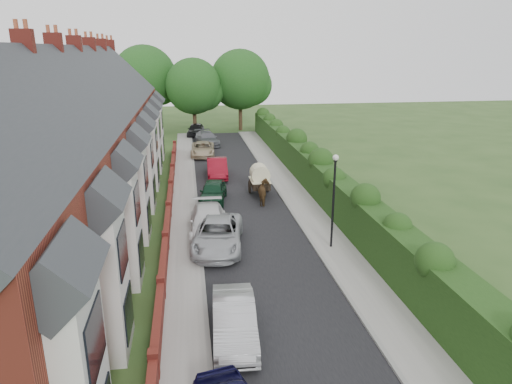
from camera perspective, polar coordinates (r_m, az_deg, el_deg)
ground at (r=20.76m, az=3.58°, el=-12.16°), size 140.00×140.00×0.00m
road at (r=30.59m, az=-1.63°, el=-2.10°), size 6.00×58.00×0.02m
pavement_hedge_side at (r=31.30m, az=5.84°, el=-1.63°), size 2.20×58.00×0.12m
pavement_house_side at (r=30.38m, az=-8.87°, el=-2.35°), size 1.70×58.00×0.12m
kerb_hedge_side at (r=31.06m, az=3.96°, el=-1.72°), size 0.18×58.00×0.13m
kerb_house_side at (r=30.38m, az=-7.36°, el=-2.28°), size 0.18×58.00×0.13m
hedge at (r=31.32m, az=9.12°, el=1.21°), size 2.10×58.00×2.85m
terrace_row at (r=29.04m, az=-22.28°, el=4.68°), size 9.05×40.50×11.50m
garden_wall_row at (r=29.34m, az=-10.85°, el=-2.36°), size 0.35×40.35×1.10m
lamppost at (r=23.87m, az=9.72°, el=0.27°), size 0.32×0.32×5.16m
tree_far_left at (r=57.89m, az=-7.48°, el=12.81°), size 7.14×6.80×9.29m
tree_far_right at (r=60.27m, az=-1.63°, el=13.70°), size 7.98×7.60×10.31m
tree_far_back at (r=60.98m, az=-13.33°, el=13.59°), size 8.40×8.00×10.82m
car_silver_a at (r=17.40m, az=-2.73°, el=-15.71°), size 1.79×4.53×1.47m
car_silver_b at (r=24.56m, az=-4.79°, el=-5.31°), size 3.29×5.82×1.53m
car_white at (r=26.40m, az=-5.98°, el=-3.72°), size 2.28×5.25×1.50m
car_green at (r=31.96m, az=-5.39°, el=0.04°), size 2.39×4.48×1.45m
car_red at (r=38.17m, az=-4.89°, el=3.02°), size 1.77×4.73×1.54m
car_beige at (r=46.05m, az=-6.68°, el=5.35°), size 2.54×5.06×1.37m
car_grey at (r=51.30m, az=-6.16°, el=6.67°), size 2.94×5.36×1.47m
car_black at (r=57.02m, az=-7.54°, el=7.73°), size 2.47×4.71×1.53m
horse at (r=31.28m, az=1.08°, el=-0.09°), size 1.00×1.99×1.64m
horse_cart at (r=33.12m, az=0.48°, el=1.81°), size 1.44×3.19×2.30m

